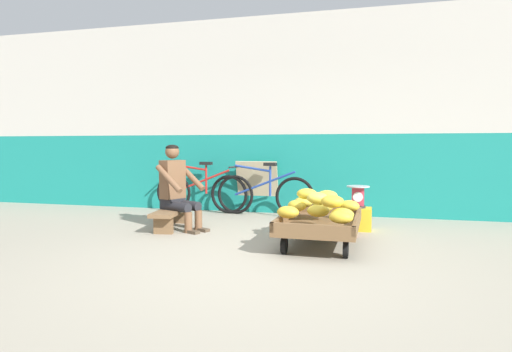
{
  "coord_description": "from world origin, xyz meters",
  "views": [
    {
      "loc": [
        1.01,
        -3.76,
        1.12
      ],
      "look_at": [
        -0.32,
        1.38,
        0.75
      ],
      "focal_mm": 30.14,
      "sensor_mm": 36.0,
      "label": 1
    }
  ],
  "objects_px": {
    "vendor_seated": "(177,187)",
    "weighing_scale": "(358,196)",
    "plastic_crate": "(358,219)",
    "shopping_bag": "(347,226)",
    "bicycle_far_left": "(264,194)",
    "banana_cart": "(321,224)",
    "low_bench": "(173,214)",
    "sign_board": "(258,187)",
    "bicycle_near_left": "(201,191)"
  },
  "relations": [
    {
      "from": "bicycle_far_left",
      "to": "weighing_scale",
      "type": "bearing_deg",
      "value": -29.6
    },
    {
      "from": "low_bench",
      "to": "bicycle_far_left",
      "type": "distance_m",
      "value": 1.66
    },
    {
      "from": "plastic_crate",
      "to": "vendor_seated",
      "type": "bearing_deg",
      "value": -167.34
    },
    {
      "from": "banana_cart",
      "to": "bicycle_near_left",
      "type": "bearing_deg",
      "value": 139.09
    },
    {
      "from": "bicycle_near_left",
      "to": "shopping_bag",
      "type": "height_order",
      "value": "bicycle_near_left"
    },
    {
      "from": "weighing_scale",
      "to": "bicycle_far_left",
      "type": "distance_m",
      "value": 1.71
    },
    {
      "from": "plastic_crate",
      "to": "weighing_scale",
      "type": "xyz_separation_m",
      "value": [
        0.0,
        -0.0,
        0.3
      ]
    },
    {
      "from": "plastic_crate",
      "to": "bicycle_far_left",
      "type": "distance_m",
      "value": 1.72
    },
    {
      "from": "plastic_crate",
      "to": "weighing_scale",
      "type": "relative_size",
      "value": 1.2
    },
    {
      "from": "banana_cart",
      "to": "weighing_scale",
      "type": "relative_size",
      "value": 4.87
    },
    {
      "from": "banana_cart",
      "to": "shopping_bag",
      "type": "distance_m",
      "value": 0.66
    },
    {
      "from": "plastic_crate",
      "to": "shopping_bag",
      "type": "bearing_deg",
      "value": -105.54
    },
    {
      "from": "low_bench",
      "to": "sign_board",
      "type": "xyz_separation_m",
      "value": [
        0.78,
        1.62,
        0.23
      ]
    },
    {
      "from": "vendor_seated",
      "to": "weighing_scale",
      "type": "distance_m",
      "value": 2.43
    },
    {
      "from": "vendor_seated",
      "to": "sign_board",
      "type": "distance_m",
      "value": 1.8
    },
    {
      "from": "bicycle_far_left",
      "to": "vendor_seated",
      "type": "bearing_deg",
      "value": -122.6
    },
    {
      "from": "vendor_seated",
      "to": "plastic_crate",
      "type": "height_order",
      "value": "vendor_seated"
    },
    {
      "from": "vendor_seated",
      "to": "bicycle_far_left",
      "type": "bearing_deg",
      "value": 57.4
    },
    {
      "from": "weighing_scale",
      "to": "vendor_seated",
      "type": "bearing_deg",
      "value": -167.36
    },
    {
      "from": "vendor_seated",
      "to": "bicycle_far_left",
      "type": "height_order",
      "value": "vendor_seated"
    },
    {
      "from": "low_bench",
      "to": "shopping_bag",
      "type": "bearing_deg",
      "value": 1.98
    },
    {
      "from": "bicycle_far_left",
      "to": "shopping_bag",
      "type": "height_order",
      "value": "bicycle_far_left"
    },
    {
      "from": "sign_board",
      "to": "banana_cart",
      "type": "bearing_deg",
      "value": -58.93
    },
    {
      "from": "plastic_crate",
      "to": "bicycle_near_left",
      "type": "distance_m",
      "value": 2.78
    },
    {
      "from": "sign_board",
      "to": "shopping_bag",
      "type": "distance_m",
      "value": 2.2
    },
    {
      "from": "weighing_scale",
      "to": "shopping_bag",
      "type": "height_order",
      "value": "weighing_scale"
    },
    {
      "from": "low_bench",
      "to": "sign_board",
      "type": "bearing_deg",
      "value": 64.14
    },
    {
      "from": "low_bench",
      "to": "shopping_bag",
      "type": "relative_size",
      "value": 4.7
    },
    {
      "from": "sign_board",
      "to": "low_bench",
      "type": "bearing_deg",
      "value": -115.86
    },
    {
      "from": "banana_cart",
      "to": "low_bench",
      "type": "bearing_deg",
      "value": 166.26
    },
    {
      "from": "low_bench",
      "to": "weighing_scale",
      "type": "relative_size",
      "value": 3.76
    },
    {
      "from": "bicycle_far_left",
      "to": "plastic_crate",
      "type": "bearing_deg",
      "value": -29.57
    },
    {
      "from": "vendor_seated",
      "to": "weighing_scale",
      "type": "height_order",
      "value": "vendor_seated"
    },
    {
      "from": "bicycle_far_left",
      "to": "sign_board",
      "type": "relative_size",
      "value": 1.89
    },
    {
      "from": "banana_cart",
      "to": "bicycle_far_left",
      "type": "distance_m",
      "value": 2.15
    },
    {
      "from": "vendor_seated",
      "to": "weighing_scale",
      "type": "xyz_separation_m",
      "value": [
        2.37,
        0.53,
        -0.11
      ]
    },
    {
      "from": "shopping_bag",
      "to": "sign_board",
      "type": "bearing_deg",
      "value": 135.25
    },
    {
      "from": "sign_board",
      "to": "weighing_scale",
      "type": "bearing_deg",
      "value": -33.95
    },
    {
      "from": "vendor_seated",
      "to": "bicycle_far_left",
      "type": "relative_size",
      "value": 0.69
    },
    {
      "from": "vendor_seated",
      "to": "shopping_bag",
      "type": "bearing_deg",
      "value": 2.95
    },
    {
      "from": "banana_cart",
      "to": "plastic_crate",
      "type": "height_order",
      "value": "banana_cart"
    },
    {
      "from": "weighing_scale",
      "to": "bicycle_far_left",
      "type": "bearing_deg",
      "value": 150.4
    },
    {
      "from": "shopping_bag",
      "to": "bicycle_far_left",
      "type": "bearing_deg",
      "value": 137.44
    },
    {
      "from": "low_bench",
      "to": "bicycle_far_left",
      "type": "height_order",
      "value": "bicycle_far_left"
    },
    {
      "from": "vendor_seated",
      "to": "low_bench",
      "type": "bearing_deg",
      "value": 156.22
    },
    {
      "from": "weighing_scale",
      "to": "shopping_bag",
      "type": "bearing_deg",
      "value": -105.58
    },
    {
      "from": "weighing_scale",
      "to": "bicycle_near_left",
      "type": "bearing_deg",
      "value": 160.4
    },
    {
      "from": "bicycle_near_left",
      "to": "sign_board",
      "type": "distance_m",
      "value": 0.97
    },
    {
      "from": "plastic_crate",
      "to": "bicycle_far_left",
      "type": "relative_size",
      "value": 0.22
    },
    {
      "from": "bicycle_near_left",
      "to": "shopping_bag",
      "type": "distance_m",
      "value": 2.85
    }
  ]
}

